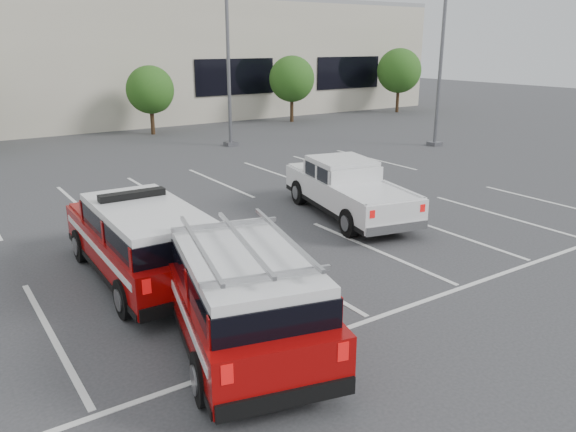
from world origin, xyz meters
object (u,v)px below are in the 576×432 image
at_px(tree_right, 293,80).
at_px(white_pickup, 347,194).
at_px(tree_far_right, 399,72).
at_px(fire_chief_suv, 142,246).
at_px(convention_building, 25,51).
at_px(tree_mid_right, 152,91).
at_px(ladder_suv, 239,299).
at_px(light_pole_mid, 228,44).
at_px(light_pole_right, 442,44).

relative_size(tree_right, white_pickup, 0.74).
height_order(tree_far_right, fire_chief_suv, tree_far_right).
distance_m(convention_building, tree_mid_right, 11.20).
height_order(tree_mid_right, ladder_suv, tree_mid_right).
height_order(light_pole_mid, fire_chief_suv, light_pole_mid).
bearing_deg(light_pole_right, tree_mid_right, 132.17).
bearing_deg(ladder_suv, light_pole_mid, 76.21).
height_order(convention_building, tree_far_right, convention_building).
bearing_deg(tree_far_right, light_pole_mid, -161.52).
xyz_separation_m(light_pole_right, fire_chief_suv, (-19.00, -8.39, -4.38)).
relative_size(tree_right, fire_chief_suv, 0.78).
bearing_deg(light_pole_right, fire_chief_suv, -156.18).
bearing_deg(convention_building, ladder_suv, -94.64).
bearing_deg(tree_right, white_pickup, -119.85).
bearing_deg(light_pole_right, white_pickup, -149.08).
relative_size(convention_building, tree_far_right, 12.38).
bearing_deg(tree_mid_right, fire_chief_suv, -111.61).
bearing_deg(light_pole_mid, tree_far_right, 18.48).
relative_size(convention_building, ladder_suv, 10.50).
xyz_separation_m(light_pole_mid, white_pickup, (-2.92, -13.14, -4.49)).
bearing_deg(fire_chief_suv, white_pickup, 11.33).
xyz_separation_m(convention_building, tree_mid_right, (4.91, -9.82, -2.22)).
bearing_deg(convention_building, light_pole_mid, -66.74).
distance_m(light_pole_mid, light_pole_right, 10.82).
bearing_deg(tree_far_right, white_pickup, -137.60).
bearing_deg(white_pickup, fire_chief_suv, -157.84).
height_order(fire_chief_suv, ladder_suv, ladder_suv).
bearing_deg(tree_far_right, ladder_suv, -138.86).
height_order(convention_building, fire_chief_suv, convention_building).
relative_size(fire_chief_suv, white_pickup, 0.95).
bearing_deg(light_pole_right, convention_building, 125.89).
relative_size(light_pole_mid, white_pickup, 1.72).
bearing_deg(tree_mid_right, light_pole_right, -47.83).
height_order(tree_far_right, light_pole_right, light_pole_right).
distance_m(light_pole_mid, ladder_suv, 20.96).
height_order(fire_chief_suv, white_pickup, fire_chief_suv).
bearing_deg(tree_far_right, convention_building, 158.49).
height_order(tree_right, fire_chief_suv, tree_right).
relative_size(tree_far_right, fire_chief_suv, 0.86).
xyz_separation_m(convention_building, tree_far_right, (24.91, -9.82, -1.68)).
xyz_separation_m(light_pole_mid, ladder_suv, (-9.58, -18.13, -4.34)).
xyz_separation_m(tree_right, tree_far_right, (10.00, 0.00, 0.27)).
distance_m(tree_mid_right, light_pole_right, 16.47).
bearing_deg(white_pickup, tree_mid_right, 99.15).
relative_size(tree_right, light_pole_right, 0.43).
distance_m(tree_mid_right, tree_right, 10.00).
height_order(convention_building, light_pole_mid, convention_building).
bearing_deg(tree_right, light_pole_right, -85.69).
bearing_deg(tree_right, tree_mid_right, -180.00).
bearing_deg(white_pickup, ladder_suv, -131.01).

